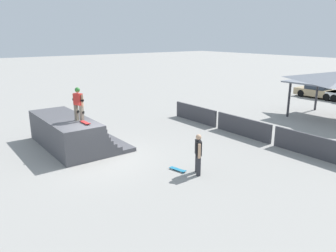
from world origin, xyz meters
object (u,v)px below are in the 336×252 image
(bystander_walking, at_px, (198,152))
(skater_on_deck, at_px, (78,102))
(skateboard_on_deck, at_px, (85,123))
(skateboard_on_ground, at_px, (178,170))
(parked_car_tan, at_px, (318,91))

(bystander_walking, bearing_deg, skater_on_deck, 60.89)
(skateboard_on_deck, height_order, skateboard_on_ground, skateboard_on_deck)
(skater_on_deck, relative_size, skateboard_on_deck, 2.09)
(skateboard_on_ground, xyz_separation_m, parked_car_tan, (-5.50, 20.91, 0.54))
(skater_on_deck, distance_m, skateboard_on_ground, 5.81)
(skateboard_on_deck, relative_size, parked_car_tan, 0.19)
(skateboard_on_ground, bearing_deg, skateboard_on_deck, -162.37)
(bystander_walking, distance_m, parked_car_tan, 21.37)
(skateboard_on_ground, bearing_deg, bystander_walking, 21.28)
(skater_on_deck, bearing_deg, bystander_walking, 3.74)
(skater_on_deck, height_order, skateboard_on_ground, skater_on_deck)
(skateboard_on_deck, bearing_deg, skater_on_deck, 179.30)
(skater_on_deck, bearing_deg, skateboard_on_deck, -23.04)
(skateboard_on_deck, distance_m, bystander_walking, 5.55)
(skateboard_on_ground, bearing_deg, parked_car_tan, 92.75)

